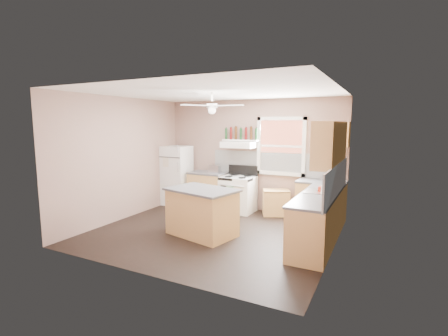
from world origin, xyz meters
The scene contains 32 objects.
floor centered at (0.00, 0.00, 0.00)m, with size 4.50×4.50×0.00m, color black.
ceiling centered at (0.00, 0.00, 2.70)m, with size 4.50×4.50×0.00m, color white.
wall_back centered at (0.00, 2.02, 1.35)m, with size 4.50×0.05×2.70m, color #88685C.
wall_right centered at (2.27, 0.00, 1.35)m, with size 0.05×4.00×2.70m, color #88685C.
wall_left centered at (-2.27, 0.00, 1.35)m, with size 0.05×4.00×2.70m, color #88685C.
backsplash_back centered at (0.45, 1.99, 1.18)m, with size 2.90×0.03×0.55m, color white.
backsplash_right centered at (2.23, 0.30, 1.18)m, with size 0.03×2.60×0.55m, color white.
window_view centered at (0.75, 1.98, 1.60)m, with size 1.00×0.02×1.20m, color brown.
window_frame centered at (0.75, 1.96, 1.60)m, with size 1.16×0.07×1.36m, color white.
refrigerator centered at (-1.94, 1.59, 0.77)m, with size 0.65×0.63×1.54m, color white.
base_cabinet_left centered at (-1.06, 1.70, 0.43)m, with size 0.90×0.60×0.86m, color tan.
counter_left centered at (-1.06, 1.70, 0.88)m, with size 0.92×0.62×0.04m, color #474749.
toaster centered at (-0.88, 1.72, 0.99)m, with size 0.28×0.16×0.18m, color silver.
stove centered at (-0.19, 1.62, 0.43)m, with size 0.77×0.64×0.86m, color white.
range_hood centered at (-0.23, 1.75, 1.62)m, with size 0.78×0.50×0.14m, color white.
bottle_shelf centered at (-0.23, 1.87, 1.72)m, with size 0.90×0.26×0.03m, color white.
cart centered at (0.73, 1.75, 0.30)m, with size 0.60×0.40×0.60m, color tan.
base_cabinet_corner centered at (1.75, 1.70, 0.43)m, with size 1.00×0.60×0.86m, color tan.
base_cabinet_right centered at (1.95, 0.30, 0.43)m, with size 0.60×2.20×0.86m, color tan.
counter_corner centered at (1.75, 1.70, 0.88)m, with size 1.02×0.62×0.04m, color #474749.
counter_right centered at (1.94, 0.30, 0.88)m, with size 0.62×2.22×0.04m, color #474749.
sink centered at (1.94, 0.50, 0.90)m, with size 0.55×0.45×0.03m, color silver.
faucet centered at (2.10, 0.50, 0.97)m, with size 0.03×0.03×0.14m, color silver.
upper_cabinet_right centered at (2.08, 0.50, 1.78)m, with size 0.33×1.80×0.76m, color tan.
upper_cabinet_corner centered at (1.95, 1.83, 1.90)m, with size 0.60×0.33×0.52m, color tan.
paper_towel centered at (2.07, 1.86, 1.25)m, with size 0.12×0.12×0.26m, color white.
island centered at (-0.12, -0.20, 0.43)m, with size 1.23×0.77×0.86m, color tan.
island_top centered at (-0.12, -0.20, 0.88)m, with size 1.30×0.85×0.04m, color #474749.
ceiling_fan_hub centered at (0.00, 0.00, 2.45)m, with size 0.20×0.20×0.08m, color white.
soap_bottle centered at (2.02, 0.33, 1.01)m, with size 0.08×0.09×0.22m, color silver.
red_caddy centered at (2.00, 0.51, 0.95)m, with size 0.18×0.12×0.10m, color red.
wine_bottles centered at (-0.23, 1.87, 1.88)m, with size 0.86×0.06×0.31m.
Camera 1 is at (2.96, -5.38, 2.12)m, focal length 26.00 mm.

